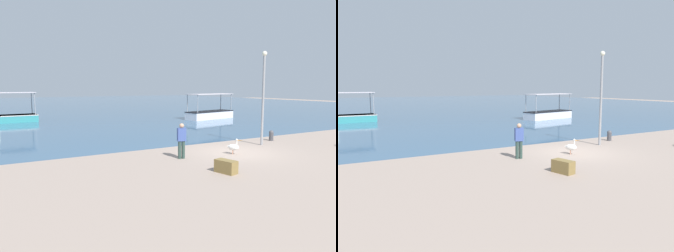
% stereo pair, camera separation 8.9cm
% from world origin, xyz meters
% --- Properties ---
extents(ground, '(120.00, 120.00, 0.00)m').
position_xyz_m(ground, '(0.00, 0.00, 0.00)').
color(ground, '#A28C7D').
extents(harbor_water, '(110.00, 90.00, 0.00)m').
position_xyz_m(harbor_water, '(0.00, 48.00, 0.00)').
color(harbor_water, '#3A5E7F').
rests_on(harbor_water, ground).
extents(fishing_boat_far_left, '(5.94, 2.79, 2.61)m').
position_xyz_m(fishing_boat_far_left, '(9.35, 14.75, 0.57)').
color(fishing_boat_far_left, white).
rests_on(fishing_boat_far_left, harbor_water).
extents(fishing_boat_center, '(5.71, 2.25, 2.84)m').
position_xyz_m(fishing_boat_center, '(-9.79, 21.33, 0.68)').
color(fishing_boat_center, teal).
rests_on(fishing_boat_center, harbor_water).
extents(pelican, '(0.56, 0.71, 0.80)m').
position_xyz_m(pelican, '(-0.50, -0.28, 0.38)').
color(pelican, '#E0997A').
rests_on(pelican, ground).
extents(lamp_post, '(0.28, 0.28, 5.40)m').
position_xyz_m(lamp_post, '(2.68, 0.91, 3.05)').
color(lamp_post, gray).
rests_on(lamp_post, ground).
extents(mooring_bollard, '(0.29, 0.29, 0.66)m').
position_xyz_m(mooring_bollard, '(4.34, 1.72, 0.35)').
color(mooring_bollard, '#47474C').
rests_on(mooring_bollard, ground).
extents(fisherman_standing, '(0.44, 0.32, 1.69)m').
position_xyz_m(fisherman_standing, '(-3.32, 0.17, 0.91)').
color(fisherman_standing, '#2D443C').
rests_on(fisherman_standing, ground).
extents(cargo_crate, '(0.62, 0.95, 0.52)m').
position_xyz_m(cargo_crate, '(-3.17, -2.89, 0.26)').
color(cargo_crate, olive).
rests_on(cargo_crate, ground).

